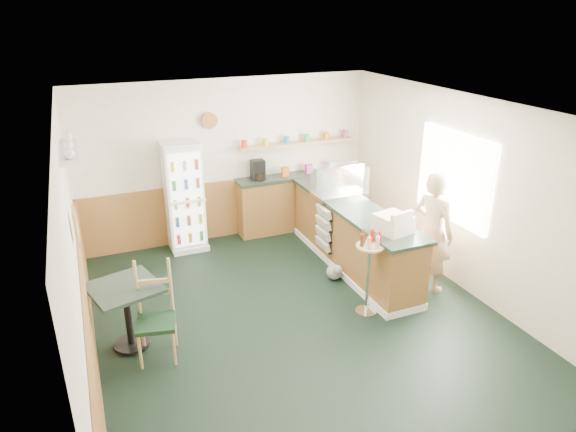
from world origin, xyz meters
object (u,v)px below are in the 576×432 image
display_case (340,181)px  cash_register (393,223)px  shopkeeper (433,231)px  condiment_stand (369,263)px  drinks_fridge (185,197)px  cafe_chair (153,307)px  cafe_table (127,304)px

display_case → cash_register: size_ratio=1.98×
shopkeeper → display_case: bearing=10.3°
display_case → condiment_stand: display_case is taller
condiment_stand → cash_register: bearing=23.0°
drinks_fridge → condiment_stand: drinks_fridge is taller
drinks_fridge → condiment_stand: (1.73, -2.86, -0.16)m
display_case → condiment_stand: size_ratio=0.72×
condiment_stand → shopkeeper: bearing=11.5°
cash_register → cafe_chair: size_ratio=0.36×
display_case → cafe_table: bearing=-160.1°
cafe_table → cafe_chair: bearing=-41.7°
shopkeeper → condiment_stand: size_ratio=1.53×
shopkeeper → cafe_table: shopkeeper is taller
display_case → cash_register: (0.00, -1.49, -0.12)m
cash_register → shopkeeper: (0.70, 0.04, -0.25)m
cafe_table → cafe_chair: 0.36m
cash_register → cafe_chair: bearing=168.0°
cash_register → cafe_table: 3.45m
condiment_stand → cafe_chair: size_ratio=0.98×
cash_register → shopkeeper: 0.75m
display_case → shopkeeper: size_ratio=0.47×
drinks_fridge → cash_register: drinks_fridge is taller
shopkeeper → cash_register: bearing=77.9°
condiment_stand → display_case: bearing=74.9°
cafe_table → shopkeeper: bearing=-3.0°
drinks_fridge → cafe_table: size_ratio=1.97×
drinks_fridge → cafe_chair: bearing=-109.6°
cafe_table → cafe_chair: cafe_chair is taller
drinks_fridge → shopkeeper: (2.88, -2.63, -0.02)m
drinks_fridge → condiment_stand: size_ratio=1.57×
drinks_fridge → cash_register: size_ratio=4.30×
cash_register → shopkeeper: shopkeeper is taller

